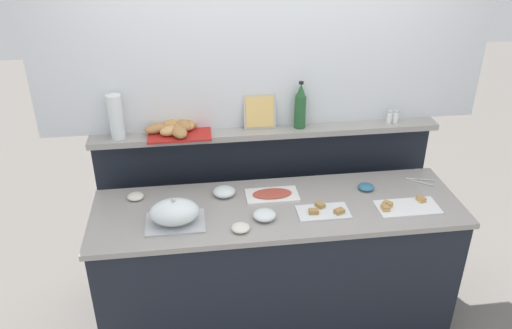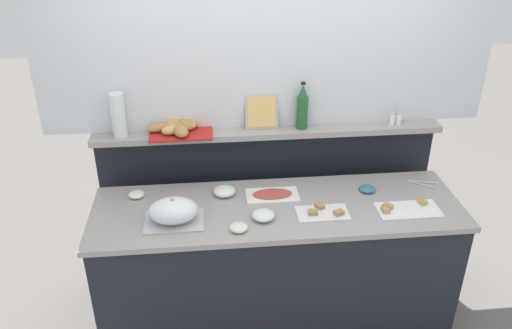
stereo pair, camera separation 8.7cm
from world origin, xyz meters
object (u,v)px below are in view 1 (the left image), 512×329
condiment_bowl_cream (366,187)px  pepper_shaker (396,116)px  sandwich_platter_side (406,207)px  serving_cloche (174,213)px  water_carafe (116,117)px  framed_picture (260,112)px  serving_tongs (419,181)px  wine_bottle_green (300,107)px  sandwich_platter_rear (323,211)px  salt_shaker (389,117)px  condiment_bowl_dark (241,228)px  condiment_bowl_red (136,196)px  glass_bowl_medium (224,192)px  cold_cuts_platter (272,194)px  glass_bowl_large (265,215)px  bread_basket (177,129)px

condiment_bowl_cream → pepper_shaker: bearing=49.2°
sandwich_platter_side → serving_cloche: size_ratio=1.10×
water_carafe → pepper_shaker: bearing=0.0°
serving_cloche → framed_picture: bearing=45.5°
serving_tongs → wine_bottle_green: (-0.76, 0.27, 0.45)m
sandwich_platter_rear → wine_bottle_green: (-0.04, 0.55, 0.45)m
condiment_bowl_cream → framed_picture: (-0.64, 0.36, 0.41)m
salt_shaker → framed_picture: bearing=177.5°
sandwich_platter_side → framed_picture: bearing=143.5°
sandwich_platter_side → condiment_bowl_cream: same height
serving_cloche → pepper_shaker: pepper_shaker is taller
condiment_bowl_cream → framed_picture: 0.84m
pepper_shaker → sandwich_platter_side: bearing=-100.6°
condiment_bowl_dark → condiment_bowl_red: condiment_bowl_dark is taller
serving_tongs → water_carafe: (-1.93, 0.27, 0.45)m
sandwich_platter_rear → glass_bowl_medium: 0.63m
condiment_bowl_red → water_carafe: bearing=110.5°
cold_cuts_platter → pepper_shaker: size_ratio=3.80×
pepper_shaker → framed_picture: size_ratio=0.39×
cold_cuts_platter → glass_bowl_large: bearing=-109.0°
serving_cloche → bread_basket: size_ratio=0.79×
sandwich_platter_side → pepper_shaker: size_ratio=4.32×
glass_bowl_medium → framed_picture: (0.27, 0.31, 0.40)m
sandwich_platter_rear → glass_bowl_medium: bearing=154.2°
glass_bowl_large → water_carafe: water_carafe is taller
sandwich_platter_rear → cold_cuts_platter: sandwich_platter_rear is taller
salt_shaker → condiment_bowl_dark: bearing=-148.4°
condiment_bowl_dark → framed_picture: (0.21, 0.70, 0.41)m
cold_cuts_platter → serving_cloche: serving_cloche is taller
glass_bowl_large → sandwich_platter_side: bearing=0.2°
sandwich_platter_rear → glass_bowl_large: glass_bowl_large is taller
cold_cuts_platter → pepper_shaker: pepper_shaker is taller
salt_shaker → bread_basket: size_ratio=0.20×
wine_bottle_green → serving_cloche: bearing=-146.6°
salt_shaker → pepper_shaker: 0.04m
sandwich_platter_rear → framed_picture: (-0.30, 0.59, 0.42)m
condiment_bowl_cream → serving_tongs: bearing=8.1°
glass_bowl_medium → condiment_bowl_cream: (0.91, -0.05, -0.01)m
sandwich_platter_rear → serving_tongs: 0.77m
sandwich_platter_side → wine_bottle_green: bearing=134.1°
glass_bowl_medium → salt_shaker: 1.22m
bread_basket → water_carafe: (-0.37, -0.01, 0.11)m
sandwich_platter_rear → wine_bottle_green: size_ratio=0.98×
sandwich_platter_side → serving_cloche: serving_cloche is taller
glass_bowl_medium → water_carafe: size_ratio=0.49×
water_carafe → sandwich_platter_rear: bearing=-24.3°
sandwich_platter_rear → condiment_bowl_red: 1.16m
pepper_shaker → condiment_bowl_red: bearing=-172.1°
bread_basket → framed_picture: 0.55m
glass_bowl_medium → water_carafe: bearing=157.0°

